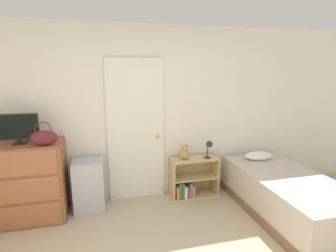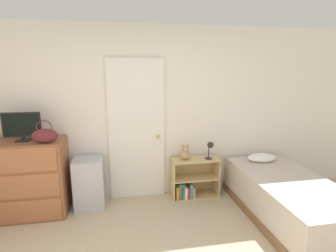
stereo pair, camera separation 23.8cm
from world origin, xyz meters
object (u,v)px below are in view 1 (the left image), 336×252
handbag (44,138)px  bed (286,195)px  tv (19,128)px  teddy_bear (184,153)px  dresser (25,182)px  storage_bin (89,185)px  desk_lamp (209,146)px  bookshelf (190,181)px

handbag → bed: handbag is taller
tv → teddy_bear: bearing=2.6°
handbag → dresser: bearing=153.1°
storage_bin → teddy_bear: bearing=1.4°
tv → desk_lamp: (2.54, 0.06, -0.43)m
storage_bin → bookshelf: bearing=1.5°
tv → handbag: (0.31, -0.16, -0.10)m
handbag → bookshelf: bearing=7.8°
tv → handbag: 0.36m
handbag → bookshelf: size_ratio=0.44×
dresser → bookshelf: (2.27, 0.11, -0.27)m
dresser → storage_bin: bearing=5.3°
dresser → bed: size_ratio=0.52×
bed → dresser: bearing=168.1°
tv → bookshelf: 2.47m
bookshelf → teddy_bear: teddy_bear is taller
storage_bin → bookshelf: size_ratio=1.00×
bookshelf → bed: 1.36m
storage_bin → bed: size_ratio=0.36×
storage_bin → desk_lamp: size_ratio=2.64×
dresser → desk_lamp: bearing=1.4°
bookshelf → teddy_bear: 0.47m
handbag → teddy_bear: (1.86, 0.26, -0.43)m
dresser → tv: bearing=75.1°
tv → desk_lamp: 2.58m
storage_bin → bookshelf: (1.50, 0.04, -0.12)m
tv → handbag: size_ratio=1.48×
bookshelf → bed: (1.09, -0.82, 0.03)m
dresser → bed: (3.36, -0.71, -0.24)m
dresser → tv: size_ratio=2.23×
tv → teddy_bear: size_ratio=2.00×
handbag → desk_lamp: handbag is taller
handbag → bookshelf: (1.96, 0.27, -0.89)m
storage_bin → teddy_bear: (1.40, 0.03, 0.34)m
handbag → desk_lamp: (2.23, 0.22, -0.33)m
teddy_bear → bed: 1.50m
handbag → teddy_bear: bearing=8.1°
handbag → storage_bin: (0.46, 0.23, -0.77)m
dresser → teddy_bear: (2.17, 0.11, 0.19)m
dresser → bookshelf: 2.29m
storage_bin → teddy_bear: teddy_bear is taller
storage_bin → teddy_bear: 1.44m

